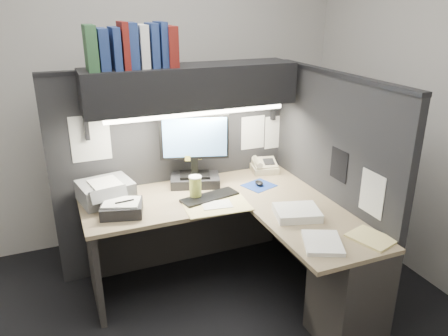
{
  "coord_description": "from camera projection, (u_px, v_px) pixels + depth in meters",
  "views": [
    {
      "loc": [
        -0.85,
        -2.25,
        2.07
      ],
      "look_at": [
        0.28,
        0.51,
        0.93
      ],
      "focal_mm": 35.0,
      "sensor_mm": 36.0,
      "label": 1
    }
  ],
  "objects": [
    {
      "name": "floor",
      "position": [
        214.0,
        325.0,
        2.99
      ],
      "size": [
        3.5,
        3.5,
        0.0
      ],
      "primitive_type": "plane",
      "color": "black",
      "rests_on": "ground"
    },
    {
      "name": "overhead_shelf",
      "position": [
        191.0,
        86.0,
        3.14
      ],
      "size": [
        1.55,
        0.34,
        0.3
      ],
      "primitive_type": "cube",
      "color": "black",
      "rests_on": "partition_back"
    },
    {
      "name": "telephone",
      "position": [
        264.0,
        166.0,
        3.68
      ],
      "size": [
        0.25,
        0.26,
        0.09
      ],
      "primitive_type": "cube",
      "rotation": [
        0.0,
        0.0,
        -0.21
      ],
      "color": "beige",
      "rests_on": "desk"
    },
    {
      "name": "coffee_cup",
      "position": [
        195.0,
        188.0,
        3.15
      ],
      "size": [
        0.11,
        0.11,
        0.16
      ],
      "primitive_type": "cylinder",
      "rotation": [
        0.0,
        0.0,
        -0.37
      ],
      "color": "#BBB34B",
      "rests_on": "desk"
    },
    {
      "name": "mousepad",
      "position": [
        259.0,
        186.0,
        3.39
      ],
      "size": [
        0.27,
        0.26,
        0.0
      ],
      "primitive_type": "cube",
      "rotation": [
        0.0,
        0.0,
        0.33
      ],
      "color": "navy",
      "rests_on": "desk"
    },
    {
      "name": "printer",
      "position": [
        106.0,
        191.0,
        3.12
      ],
      "size": [
        0.41,
        0.37,
        0.14
      ],
      "primitive_type": "cube",
      "rotation": [
        0.0,
        0.0,
        0.19
      ],
      "color": "gray",
      "rests_on": "desk"
    },
    {
      "name": "paper_stack_b",
      "position": [
        323.0,
        243.0,
        2.56
      ],
      "size": [
        0.31,
        0.33,
        0.03
      ],
      "primitive_type": "cube",
      "rotation": [
        0.0,
        0.0,
        -0.43
      ],
      "color": "white",
      "rests_on": "desk"
    },
    {
      "name": "binder_row",
      "position": [
        132.0,
        47.0,
        2.9
      ],
      "size": [
        0.6,
        0.25,
        0.3
      ],
      "color": "#28502E",
      "rests_on": "overhead_shelf"
    },
    {
      "name": "keyboard",
      "position": [
        210.0,
        197.0,
        3.17
      ],
      "size": [
        0.45,
        0.23,
        0.02
      ],
      "primitive_type": "cube",
      "rotation": [
        0.0,
        0.0,
        0.2
      ],
      "color": "black",
      "rests_on": "desk"
    },
    {
      "name": "paper_stack_a",
      "position": [
        297.0,
        213.0,
        2.9
      ],
      "size": [
        0.34,
        0.31,
        0.06
      ],
      "primitive_type": "cube",
      "rotation": [
        0.0,
        0.0,
        -0.28
      ],
      "color": "white",
      "rests_on": "desk"
    },
    {
      "name": "desk",
      "position": [
        272.0,
        256.0,
        2.98
      ],
      "size": [
        1.7,
        1.53,
        0.73
      ],
      "color": "#897257",
      "rests_on": "floor"
    },
    {
      "name": "notebook_stack",
      "position": [
        122.0,
        209.0,
        2.93
      ],
      "size": [
        0.32,
        0.29,
        0.08
      ],
      "primitive_type": "cube",
      "rotation": [
        0.0,
        0.0,
        -0.25
      ],
      "color": "black",
      "rests_on": "desk"
    },
    {
      "name": "partition_back",
      "position": [
        175.0,
        170.0,
        3.52
      ],
      "size": [
        1.9,
        0.06,
        1.6
      ],
      "primitive_type": "cube",
      "color": "black",
      "rests_on": "floor"
    },
    {
      "name": "monitor",
      "position": [
        195.0,
        158.0,
        3.33
      ],
      "size": [
        0.51,
        0.33,
        0.56
      ],
      "rotation": [
        0.0,
        0.0,
        -0.29
      ],
      "color": "black",
      "rests_on": "desk"
    },
    {
      "name": "wall_right",
      "position": [
        440.0,
        109.0,
        3.13
      ],
      "size": [
        0.04,
        3.0,
        2.7
      ],
      "primitive_type": "cube",
      "color": "#BBB7B2",
      "rests_on": "floor"
    },
    {
      "name": "open_folder",
      "position": [
        217.0,
        206.0,
        3.05
      ],
      "size": [
        0.47,
        0.33,
        0.01
      ],
      "primitive_type": "cube",
      "rotation": [
        0.0,
        0.0,
        -0.08
      ],
      "color": "#DFCE7D",
      "rests_on": "desk"
    },
    {
      "name": "manila_stack",
      "position": [
        371.0,
        238.0,
        2.63
      ],
      "size": [
        0.27,
        0.3,
        0.01
      ],
      "primitive_type": "cube",
      "rotation": [
        0.0,
        0.0,
        0.3
      ],
      "color": "#DFCE7D",
      "rests_on": "desk"
    },
    {
      "name": "task_light_tube",
      "position": [
        198.0,
        114.0,
        3.08
      ],
      "size": [
        1.32,
        0.04,
        0.04
      ],
      "primitive_type": "cylinder",
      "rotation": [
        0.0,
        1.57,
        0.0
      ],
      "color": "white",
      "rests_on": "overhead_shelf"
    },
    {
      "name": "wall_back",
      "position": [
        151.0,
        90.0,
        3.8
      ],
      "size": [
        3.5,
        0.04,
        2.7
      ],
      "primitive_type": "cube",
      "color": "#BBB7B2",
      "rests_on": "floor"
    },
    {
      "name": "mouse",
      "position": [
        259.0,
        183.0,
        3.39
      ],
      "size": [
        0.07,
        0.1,
        0.03
      ],
      "primitive_type": "ellipsoid",
      "rotation": [
        0.0,
        0.0,
        -0.1
      ],
      "color": "black",
      "rests_on": "mousepad"
    },
    {
      "name": "partition_right",
      "position": [
        329.0,
        186.0,
        3.2
      ],
      "size": [
        0.06,
        1.5,
        1.6
      ],
      "primitive_type": "cube",
      "color": "black",
      "rests_on": "floor"
    },
    {
      "name": "pinned_papers",
      "position": [
        239.0,
        148.0,
        3.25
      ],
      "size": [
        1.76,
        1.31,
        0.51
      ],
      "color": "white",
      "rests_on": "partition_back"
    },
    {
      "name": "wall_front",
      "position": [
        405.0,
        279.0,
        1.21
      ],
      "size": [
        3.5,
        0.04,
        2.7
      ],
      "primitive_type": "cube",
      "color": "#BBB7B2",
      "rests_on": "floor"
    }
  ]
}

